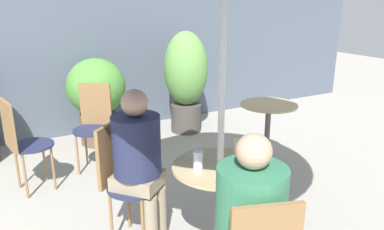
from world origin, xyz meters
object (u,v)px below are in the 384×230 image
Objects in this scene: bistro_chair_3 at (20,138)px; beer_glass_0 at (198,162)px; seated_person_0 at (139,156)px; beer_glass_1 at (237,149)px; bistro_chair_2 at (94,119)px; bistro_chair_0 at (122,172)px; seated_person_1 at (249,220)px; potted_plant_1 at (97,94)px; cafe_table_near at (219,193)px; potted_plant_2 at (186,77)px; cafe_table_far at (268,124)px.

beer_glass_0 is at bearing -162.40° from bistro_chair_3.
seated_person_0 is 8.73× the size of beer_glass_1.
beer_glass_0 is (0.18, -2.02, 0.25)m from bistro_chair_2.
seated_person_1 reaches higher than bistro_chair_0.
potted_plant_1 is (0.06, 3.31, -0.06)m from seated_person_1.
potted_plant_1 is at bearing 38.20° from bistro_chair_0.
seated_person_1 reaches higher than cafe_table_near.
bistro_chair_3 is at bearing -159.06° from potted_plant_2.
cafe_table_far is 5.32× the size of beer_glass_1.
beer_glass_0 is (0.02, 0.58, 0.10)m from seated_person_1.
beer_glass_1 is (0.17, 0.05, 0.28)m from cafe_table_near.
seated_person_1 is at bearing -53.66° from bistro_chair_2.
beer_glass_1 is at bearing -42.21° from bistro_chair_2.
potted_plant_2 is at bearing 54.94° from bistro_chair_2.
seated_person_0 reaches higher than potted_plant_1.
seated_person_1 is (-0.19, -0.58, 0.18)m from cafe_table_near.
beer_glass_0 is (0.33, -0.58, 0.25)m from bistro_chair_0.
beer_glass_1 is (0.36, 0.64, 0.10)m from seated_person_1.
beer_glass_1 is at bearing -79.21° from bistro_chair_0.
bistro_chair_0 is 0.67× the size of potted_plant_2.
seated_person_0 is at bearing 116.34° from beer_glass_0.
potted_plant_1 reaches higher than bistro_chair_2.
bistro_chair_3 is 2.51m from seated_person_1.
beer_glass_1 is 0.10× the size of potted_plant_2.
potted_plant_1 is (0.22, 0.72, 0.09)m from bistro_chair_2.
cafe_table_near is at bearing -112.90° from potted_plant_2.
cafe_table_far is at bearing -116.43° from bistro_chair_3.
bistro_chair_3 is 0.85× the size of potted_plant_1.
potted_plant_1 reaches higher than bistro_chair_0.
bistro_chair_2 is (-1.66, 0.94, 0.05)m from cafe_table_far.
potted_plant_1 is (-0.13, 2.73, 0.11)m from cafe_table_near.
beer_glass_1 is at bearing 9.76° from beer_glass_0.
cafe_table_near is 1.00× the size of cafe_table_far.
bistro_chair_2 is at bearing 150.30° from cafe_table_far.
bistro_chair_0 is 0.79× the size of seated_person_1.
bistro_chair_0 is 1.32m from bistro_chair_3.
potted_plant_2 is at bearing -93.77° from seated_person_1.
bistro_chair_2 is 6.62× the size of beer_glass_0.
potted_plant_2 is at bearing 67.10° from cafe_table_near.
potted_plant_2 reaches higher than seated_person_1.
cafe_table_near is 2.83m from potted_plant_2.
bistro_chair_3 is 6.74× the size of beer_glass_1.
seated_person_1 is at bearing -168.95° from bistro_chair_3.
bistro_chair_2 is 0.85× the size of potted_plant_1.
seated_person_0 reaches higher than beer_glass_0.
potted_plant_1 reaches higher than beer_glass_0.
bistro_chair_0 is at bearing -63.52° from bistro_chair_2.
bistro_chair_3 is 0.79× the size of seated_person_1.
seated_person_1 reaches higher than cafe_table_far.
beer_glass_1 is (0.58, -0.41, 0.09)m from seated_person_0.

